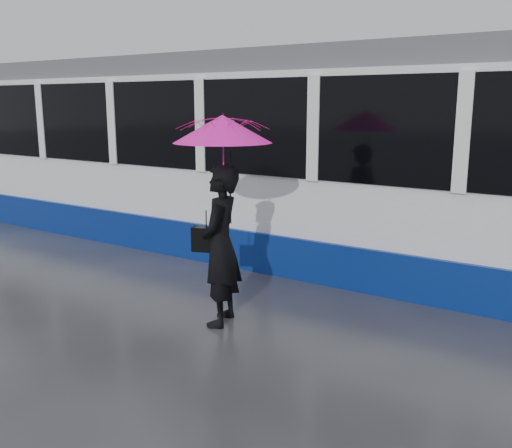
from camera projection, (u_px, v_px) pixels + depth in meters
The scene contains 5 objects.
ground at pixel (264, 308), 7.24m from camera, with size 90.00×90.00×0.00m, color #27272C.
rails at pixel (348, 262), 9.27m from camera, with size 34.00×1.51×0.02m.
woman at pixel (220, 246), 6.56m from camera, with size 0.68×0.45×1.88m, color black.
umbrella at pixel (223, 149), 6.30m from camera, with size 1.41×1.41×1.27m.
handbag at pixel (207, 239), 6.68m from camera, with size 0.36×0.25×0.47m.
Camera 1 is at (3.73, -5.75, 2.55)m, focal length 40.00 mm.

